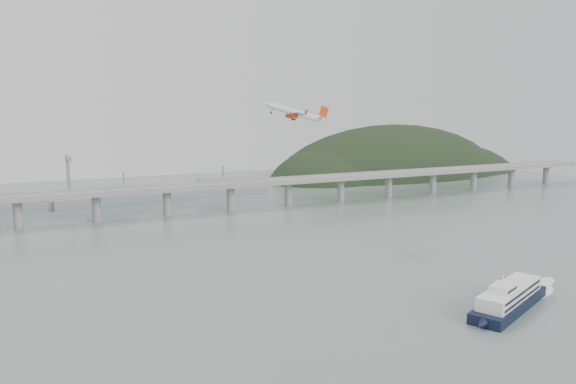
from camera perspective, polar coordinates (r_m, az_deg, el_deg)
ground at (r=257.09m, az=5.40°, el=-9.65°), size 900.00×900.00×0.00m
bridge at (r=432.06m, az=-8.50°, el=0.21°), size 800.00×22.00×23.90m
headland at (r=686.77m, az=11.51°, el=0.15°), size 365.00×155.00×156.00m
ferry at (r=245.74m, az=21.57°, el=-10.02°), size 82.24×42.25×16.46m
airliner at (r=301.44m, az=0.74°, el=8.04°), size 36.03×33.18×12.80m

